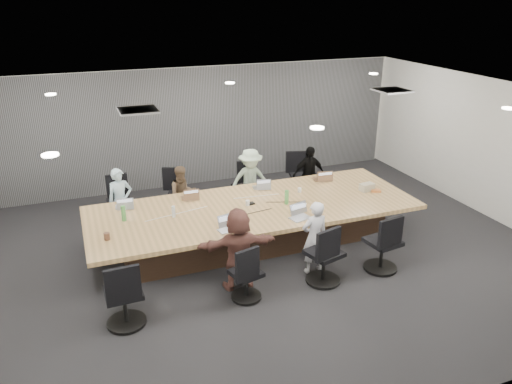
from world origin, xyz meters
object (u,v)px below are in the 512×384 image
object	(u,v)px
person_0	(121,201)
bottle_green_left	(124,213)
laptop_3	(321,179)
laptop_6	(300,218)
laptop_5	(227,230)
chair_0	(120,206)
conference_table	(254,222)
chair_2	(245,189)
person_6	(314,237)
laptop_0	(124,206)
person_1	(183,195)
chair_3	(301,179)
chair_6	(324,258)
snack_packet	(376,191)
laptop_1	(189,197)
person_2	(250,181)
bottle_green_right	(287,197)
chair_1	(180,197)
canvas_bag	(367,187)
chair_5	(246,277)
person_5	(238,249)
stapler	(239,217)
person_3	(309,175)
chair_4	(124,298)
bottle_clear	(174,212)
laptop_2	(260,187)
mug_brown	(107,236)
chair_7	(382,246)

from	to	relation	value
person_0	bottle_green_left	xyz separation A→B (m)	(-0.07, -1.15, 0.23)
laptop_3	laptop_6	bearing A→B (deg)	59.17
laptop_5	chair_0	bearing A→B (deg)	110.62
conference_table	chair_2	xyz separation A→B (m)	(0.43, 1.70, -0.02)
person_0	person_6	xyz separation A→B (m)	(2.80, -2.70, -0.01)
laptop_0	bottle_green_left	distance (m)	0.62
person_1	bottle_green_left	distance (m)	1.75
person_1	chair_3	bearing A→B (deg)	3.84
chair_6	snack_packet	distance (m)	2.46
laptop_1	person_2	bearing A→B (deg)	-153.94
laptop_6	snack_packet	world-z (taller)	snack_packet
chair_6	bottle_green_right	size ratio (longest dim) A/B	3.28
person_2	chair_2	bearing A→B (deg)	95.46
chair_1	laptop_0	bearing A→B (deg)	56.33
chair_1	chair_2	distance (m)	1.45
person_6	snack_packet	distance (m)	2.24
canvas_bag	laptop_1	bearing A→B (deg)	165.17
person_6	bottle_green_right	bearing A→B (deg)	-93.37
canvas_bag	snack_packet	xyz separation A→B (m)	(0.14, -0.11, -0.05)
chair_5	canvas_bag	size ratio (longest dim) A/B	2.69
laptop_0	person_1	distance (m)	1.35
laptop_3	person_5	distance (m)	3.34
chair_5	chair_2	bearing A→B (deg)	56.03
laptop_5	stapler	distance (m)	0.50
laptop_3	laptop_5	distance (m)	3.02
person_0	person_1	bearing A→B (deg)	-6.94
laptop_0	person_6	distance (m)	3.53
person_3	laptop_6	bearing A→B (deg)	-120.07
chair_4	person_5	bearing A→B (deg)	9.19
laptop_1	canvas_bag	size ratio (longest dim) A/B	1.09
conference_table	laptop_5	world-z (taller)	laptop_5
chair_2	person_3	bearing A→B (deg)	145.67
laptop_0	bottle_green_right	distance (m)	2.99
laptop_6	bottle_clear	xyz separation A→B (m)	(-2.03, 0.84, 0.09)
laptop_6	snack_packet	xyz separation A→B (m)	(1.92, 0.60, 0.01)
person_2	chair_1	bearing A→B (deg)	171.90
chair_3	laptop_3	bearing A→B (deg)	103.78
laptop_2	canvas_bag	distance (m)	2.11
person_6	laptop_3	bearing A→B (deg)	-121.44
chair_6	laptop_6	xyz separation A→B (m)	(0.00, 0.90, 0.31)
bottle_green_left	mug_brown	world-z (taller)	bottle_green_left
chair_6	person_5	world-z (taller)	person_5
chair_2	person_2	xyz separation A→B (m)	(0.00, -0.35, 0.31)
person_3	laptop_5	size ratio (longest dim) A/B	4.39
chair_7	person_0	distance (m)	4.95
chair_2	snack_packet	distance (m)	2.82
chair_2	person_6	bearing A→B (deg)	72.44
person_3	laptop_3	size ratio (longest dim) A/B	3.94
person_6	snack_packet	world-z (taller)	person_6
chair_6	person_0	size ratio (longest dim) A/B	0.68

